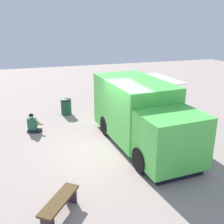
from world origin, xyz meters
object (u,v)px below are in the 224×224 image
object	(u,v)px
plaza_bench	(59,203)
person_customer	(33,125)
food_truck	(141,116)
trash_bin	(66,106)
planter_flowering_near	(104,105)

from	to	relation	value
plaza_bench	person_customer	bearing A→B (deg)	-85.71
food_truck	person_customer	size ratio (longest dim) A/B	6.53
food_truck	plaza_bench	world-z (taller)	food_truck
person_customer	trash_bin	world-z (taller)	trash_bin
trash_bin	plaza_bench	bearing A→B (deg)	80.24
person_customer	trash_bin	xyz separation A→B (m)	(-1.75, -1.92, 0.11)
planter_flowering_near	trash_bin	xyz separation A→B (m)	(1.96, -0.34, 0.04)
person_customer	plaza_bench	xyz separation A→B (m)	(-0.43, 5.73, 0.03)
person_customer	trash_bin	bearing A→B (deg)	-132.33
person_customer	plaza_bench	size ratio (longest dim) A/B	0.63
planter_flowering_near	plaza_bench	xyz separation A→B (m)	(3.28, 7.30, -0.04)
planter_flowering_near	food_truck	bearing A→B (deg)	93.92
food_truck	trash_bin	world-z (taller)	food_truck
food_truck	trash_bin	bearing A→B (deg)	-63.33
food_truck	person_customer	bearing A→B (deg)	-32.65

